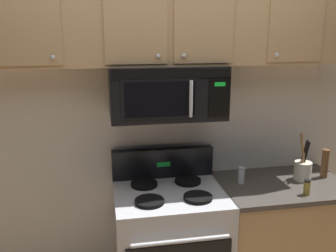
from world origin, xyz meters
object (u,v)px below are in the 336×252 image
Objects in this scene: salt_shaker at (241,175)px; pepper_mill at (325,164)px; utensil_crock_cream at (303,169)px; over_range_microwave at (167,92)px; spice_jar at (307,187)px; stove_range at (170,247)px.

pepper_mill is (0.65, -0.01, 0.05)m from salt_shaker.
utensil_crock_cream reaches higher than pepper_mill.
over_range_microwave is 1.14m from spice_jar.
salt_shaker is (0.54, 0.05, 0.49)m from stove_range.
salt_shaker is 0.55× the size of pepper_mill.
pepper_mill is at bearing 4.20° from utensil_crock_cream.
utensil_crock_cream reaches higher than spice_jar.
stove_range is at bearing -178.30° from utensil_crock_cream.
pepper_mill is (1.19, 0.04, 0.54)m from stove_range.
utensil_crock_cream is (1.00, 0.03, 0.52)m from stove_range.
over_range_microwave is 2.13× the size of utensil_crock_cream.
stove_range is 0.73m from salt_shaker.
over_range_microwave is 3.48× the size of pepper_mill.
salt_shaker is 0.45m from spice_jar.
stove_range is 3.13× the size of utensil_crock_cream.
over_range_microwave reaches higher than pepper_mill.
stove_range is 1.13m from utensil_crock_cream.
spice_jar is at bearing -36.79° from salt_shaker.
salt_shaker is at bearing 143.21° from spice_jar.
salt_shaker is at bearing 5.75° from stove_range.
stove_range is 1.04m from spice_jar.
over_range_microwave is at bearing 176.49° from pepper_mill.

